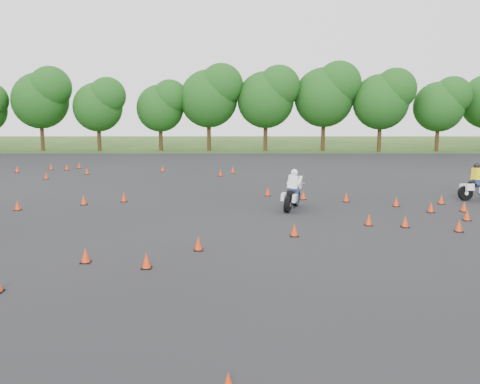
% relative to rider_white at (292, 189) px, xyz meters
% --- Properties ---
extents(ground, '(140.00, 140.00, 0.00)m').
position_rel_rider_white_xyz_m(ground, '(-2.40, -6.42, -0.96)').
color(ground, '#2D5119').
rests_on(ground, ground).
extents(asphalt_pad, '(62.00, 62.00, 0.00)m').
position_rel_rider_white_xyz_m(asphalt_pad, '(-2.40, -0.42, -0.95)').
color(asphalt_pad, black).
rests_on(asphalt_pad, ground).
extents(treeline, '(86.85, 32.29, 10.46)m').
position_rel_rider_white_xyz_m(treeline, '(0.52, 28.90, 3.62)').
color(treeline, '#194914').
rests_on(treeline, ground).
extents(traffic_cones, '(36.53, 33.49, 0.45)m').
position_rel_rider_white_xyz_m(traffic_cones, '(-3.49, -0.45, -0.73)').
color(traffic_cones, red).
rests_on(traffic_cones, asphalt_pad).
extents(rider_white, '(1.49, 2.59, 1.91)m').
position_rel_rider_white_xyz_m(rider_white, '(0.00, 0.00, 0.00)').
color(rider_white, white).
rests_on(rider_white, ground).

